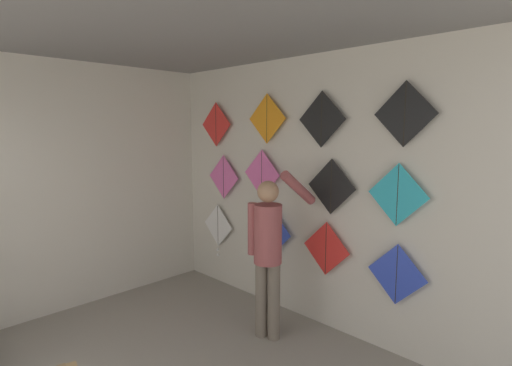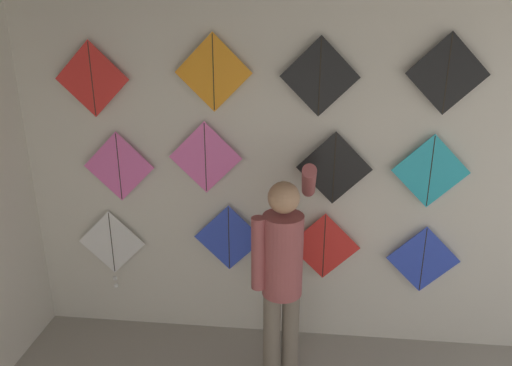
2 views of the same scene
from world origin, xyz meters
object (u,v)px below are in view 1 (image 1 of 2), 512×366
Objects in this scene: shopkeeper at (269,245)px; kite_0 at (218,227)px; kite_1 at (272,232)px; kite_6 at (331,187)px; kite_5 at (262,174)px; kite_8 at (216,124)px; kite_3 at (397,274)px; kite_9 at (267,119)px; kite_10 at (322,119)px; kite_11 at (405,114)px; kite_2 at (326,249)px; kite_4 at (224,177)px; kite_7 at (398,195)px.

shopkeeper is 2.42× the size of kite_0.
kite_1 is 0.99m from kite_6.
kite_5 is 1.00× the size of kite_8.
kite_1 is (0.96, 0.00, 0.12)m from kite_0.
shopkeeper is at bearing -122.07° from kite_6.
kite_3 is 1.00m from kite_6.
kite_8 is 1.00× the size of kite_9.
kite_9 is 0.74m from kite_10.
kite_1 is 0.68m from kite_5.
kite_6 is 1.00× the size of kite_11.
kite_8 is at bearing 180.00° from kite_11.
kite_5 is 1.00× the size of kite_9.
kite_1 is at bearing 180.00° from kite_2.
shopkeeper is at bearing -152.85° from kite_11.
kite_6 is at bearing 0.00° from kite_10.
kite_11 is (1.05, 0.54, 1.24)m from shopkeeper.
kite_2 is at bearing 180.00° from kite_11.
kite_3 is (1.05, 0.54, -0.16)m from shopkeeper.
kite_5 is 1.00× the size of kite_6.
kite_1 is at bearing 180.00° from kite_6.
kite_1 is at bearing 0.00° from kite_4.
kite_9 is (-0.09, 0.00, 1.28)m from kite_1.
kite_3 is 1.00× the size of kite_4.
kite_2 is (0.29, 0.54, -0.09)m from shopkeeper.
kite_1 is at bearing 180.00° from kite_7.
kite_10 reaches higher than kite_0.
kite_11 is at bearing 0.00° from kite_8.
kite_6 is at bearing 0.00° from kite_8.
kite_9 is (0.08, 0.00, 0.62)m from kite_5.
kite_0 reaches higher than kite_3.
shopkeeper is at bearing -41.15° from kite_5.
kite_0 is 2.84m from kite_11.
kite_1 is 1.42m from kite_10.
shopkeeper is at bearing -152.83° from kite_3.
kite_5 is at bearing 0.05° from kite_0.
kite_3 is (1.50, 0.00, -0.10)m from kite_1.
kite_4 is at bearing 180.00° from kite_3.
kite_1 reaches higher than kite_2.
shopkeeper reaches higher than kite_0.
kite_5 reaches higher than kite_1.
shopkeeper reaches higher than kite_3.
kite_11 is (0.03, 0.00, 0.69)m from kite_7.
shopkeeper is 3.02× the size of kite_9.
shopkeeper is 1.34m from kite_10.
kite_4 is 1.65m from kite_10.
kite_2 is at bearing 0.00° from kite_5.
kite_7 is 1.00× the size of kite_11.
kite_8 is 1.00× the size of kite_11.
kite_4 is 1.04m from kite_9.
kite_8 reaches higher than kite_7.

